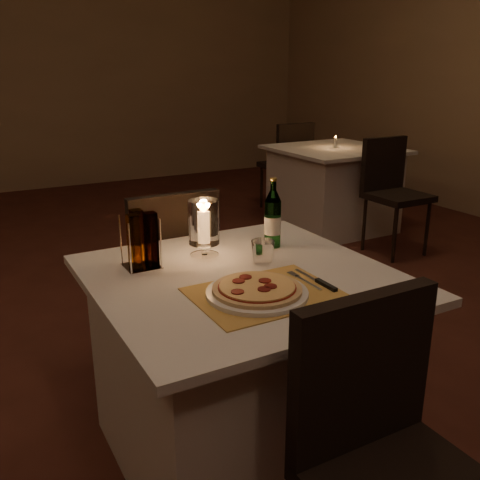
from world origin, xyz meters
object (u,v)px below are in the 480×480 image
chair_near (386,442)px  pizza (257,288)px  chair_far (168,263)px  plate (257,293)px  tumbler (263,252)px  main_table (243,368)px  hurricane_candle (204,224)px  neighbor_table_right (333,188)px  water_bottle (273,219)px

chair_near → pizza: 0.58m
chair_far → chair_near: bearing=-90.0°
plate → pizza: 0.02m
chair_near → chair_far: size_ratio=1.00×
chair_near → tumbler: size_ratio=10.54×
main_table → plate: size_ratio=3.12×
pizza → plate: bearing=-52.9°
main_table → chair_near: 0.74m
plate → main_table: bearing=74.5°
chair_near → plate: size_ratio=2.81×
main_table → hurricane_candle: size_ratio=4.55×
plate → tumbler: tumbler is taller
tumbler → hurricane_candle: bearing=133.7°
chair_near → neighbor_table_right: bearing=53.5°
main_table → pizza: bearing=-105.6°
chair_near → hurricane_candle: (-0.04, 0.94, 0.32)m
water_bottle → chair_near: bearing=-105.2°
water_bottle → main_table: bearing=-140.1°
chair_far → tumbler: 0.70m
chair_near → pizza: (-0.05, 0.53, 0.22)m
main_table → chair_far: bearing=90.0°
main_table → water_bottle: size_ratio=3.63×
water_bottle → neighbor_table_right: (1.95, 2.05, -0.48)m
chair_far → pizza: (-0.05, -0.89, 0.22)m
chair_far → hurricane_candle: 0.58m
plate → pizza: pizza is taller
plate → pizza: size_ratio=1.14×
plate → chair_far: bearing=86.8°
chair_far → plate: size_ratio=2.81×
pizza → water_bottle: (0.30, 0.39, 0.08)m
pizza → water_bottle: 0.50m
plate → pizza: (-0.00, 0.00, 0.02)m
tumbler → neighbor_table_right: bearing=46.5°
chair_far → pizza: 0.92m
pizza → tumbler: bearing=55.3°
hurricane_candle → chair_near: bearing=-87.7°
main_table → neighbor_table_right: same height
pizza → tumbler: size_ratio=3.28×
hurricane_candle → pizza: bearing=-91.7°
plate → tumbler: size_ratio=3.75×
chair_near → main_table: bearing=90.0°
hurricane_candle → plate: bearing=-91.7°
chair_near → tumbler: bearing=81.3°
neighbor_table_right → chair_far: bearing=-144.9°
neighbor_table_right → pizza: bearing=-132.7°
chair_far → neighbor_table_right: size_ratio=0.90×
hurricane_candle → tumbler: bearing=-46.3°
chair_near → plate: bearing=95.3°
chair_far → hurricane_candle: hurricane_candle is taller
chair_far → water_bottle: (0.25, -0.50, 0.30)m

